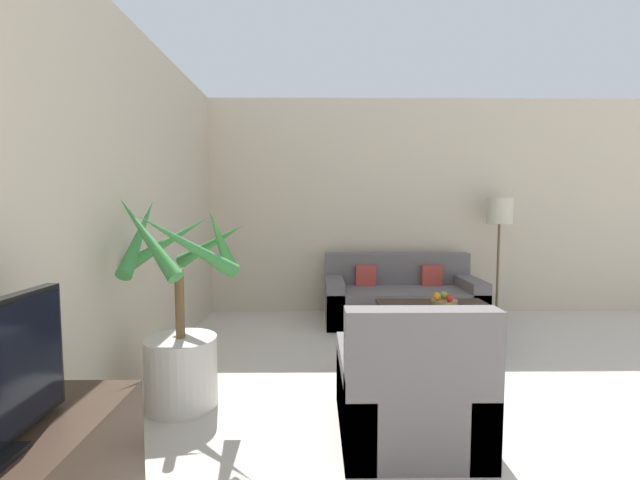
{
  "coord_description": "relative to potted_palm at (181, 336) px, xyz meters",
  "views": [
    {
      "loc": [
        -1.68,
        1.18,
        1.36
      ],
      "look_at": [
        -1.63,
        5.67,
        1.0
      ],
      "focal_mm": 24.0,
      "sensor_mm": 36.0,
      "label": 1
    }
  ],
  "objects": [
    {
      "name": "apple_green",
      "position": [
        2.15,
        1.22,
        0.01
      ],
      "size": [
        0.07,
        0.07,
        0.07
      ],
      "color": "olive",
      "rests_on": "fruit_bowl"
    },
    {
      "name": "orange_fruit",
      "position": [
        2.06,
        1.17,
        0.01
      ],
      "size": [
        0.07,
        0.07,
        0.07
      ],
      "color": "orange",
      "rests_on": "fruit_bowl"
    },
    {
      "name": "wall_back",
      "position": [
        2.58,
        2.64,
        0.86
      ],
      "size": [
        7.62,
        0.06,
        2.7
      ],
      "color": "beige",
      "rests_on": "ground_plane"
    },
    {
      "name": "armchair",
      "position": [
        1.44,
        -0.4,
        -0.23
      ],
      "size": [
        0.78,
        0.88,
        0.84
      ],
      "color": "#605B5B",
      "rests_on": "ground_plane"
    },
    {
      "name": "ottoman",
      "position": [
        1.45,
        0.38,
        -0.29
      ],
      "size": [
        0.55,
        0.44,
        0.38
      ],
      "color": "#605B5B",
      "rests_on": "ground_plane"
    },
    {
      "name": "apple_red",
      "position": [
        2.16,
        1.1,
        0.01
      ],
      "size": [
        0.07,
        0.07,
        0.07
      ],
      "color": "red",
      "rests_on": "fruit_bowl"
    },
    {
      "name": "floor_lamp",
      "position": [
        3.12,
        2.28,
        0.73
      ],
      "size": [
        0.3,
        0.3,
        1.45
      ],
      "color": "brown",
      "rests_on": "ground_plane"
    },
    {
      "name": "wall_left",
      "position": [
        -0.46,
        -0.7,
        0.86
      ],
      "size": [
        0.06,
        8.21,
        2.7
      ],
      "color": "beige",
      "rests_on": "ground_plane"
    },
    {
      "name": "fruit_bowl",
      "position": [
        2.14,
        1.18,
        -0.05
      ],
      "size": [
        0.25,
        0.25,
        0.05
      ],
      "color": "#997A4C",
      "rests_on": "coffee_table"
    },
    {
      "name": "potted_palm",
      "position": [
        0.0,
        0.0,
        0.0
      ],
      "size": [
        0.91,
        0.92,
        1.45
      ],
      "color": "beige",
      "rests_on": "ground_plane"
    },
    {
      "name": "coffee_table",
      "position": [
        2.05,
        1.22,
        -0.13
      ],
      "size": [
        1.07,
        0.54,
        0.41
      ],
      "color": "#38281E",
      "rests_on": "ground_plane"
    },
    {
      "name": "sofa_loveseat",
      "position": [
        1.91,
        2.11,
        -0.22
      ],
      "size": [
        1.77,
        0.82,
        0.78
      ],
      "color": "#605B5B",
      "rests_on": "ground_plane"
    }
  ]
}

